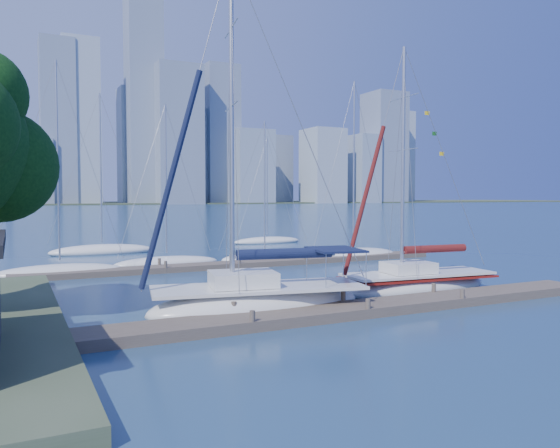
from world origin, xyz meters
name	(u,v)px	position (x,y,z in m)	size (l,w,h in m)	color
ground	(355,314)	(0.00, 0.00, 0.00)	(700.00, 700.00, 0.00)	navy
near_dock	(355,310)	(0.00, 0.00, 0.20)	(26.00, 2.00, 0.40)	#4C4237
far_dock	(249,264)	(2.00, 16.00, 0.18)	(30.00, 1.80, 0.36)	#4C4237
far_shore	(36,204)	(0.00, 320.00, 0.00)	(800.00, 100.00, 1.50)	#38472D
sailboat_navy	(258,286)	(-3.43, 2.09, 1.12)	(9.92, 4.82, 15.24)	silver
sailboat_maroon	(418,273)	(5.82, 2.99, 0.98)	(8.62, 3.51, 12.78)	silver
bg_boat_0	(60,272)	(-10.05, 17.05, 0.25)	(7.83, 2.60, 13.35)	silver
bg_boat_1	(167,263)	(-3.01, 18.71, 0.23)	(7.65, 4.09, 11.43)	silver
bg_boat_2	(265,258)	(4.41, 18.57, 0.22)	(7.17, 4.11, 10.72)	silver
bg_boat_4	(353,255)	(11.20, 16.82, 0.28)	(8.12, 3.49, 14.04)	silver
bg_boat_6	(102,250)	(-5.87, 28.94, 0.28)	(8.75, 3.76, 13.72)	silver
bg_boat_7	(267,241)	(10.91, 32.13, 0.22)	(7.57, 3.49, 11.13)	silver
skyline	(79,138)	(20.40, 290.07, 35.51)	(504.42, 51.31, 123.98)	gray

